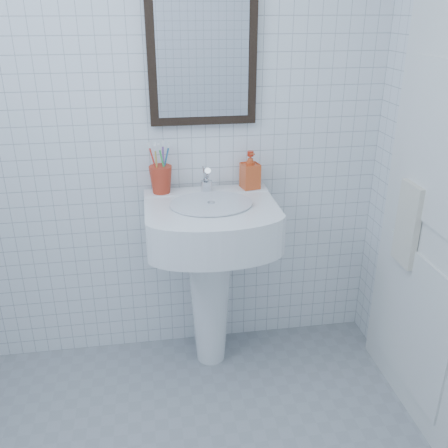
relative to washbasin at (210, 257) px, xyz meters
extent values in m
cube|color=white|center=(-0.19, 0.21, 0.62)|extent=(2.20, 0.02, 2.50)
cone|color=white|center=(0.00, 0.03, -0.25)|extent=(0.24, 0.24, 0.76)
cube|color=white|center=(0.00, -0.03, 0.20)|extent=(0.61, 0.43, 0.18)
cube|color=white|center=(0.00, 0.14, 0.28)|extent=(0.61, 0.11, 0.03)
cylinder|color=silver|center=(0.00, -0.06, 0.30)|extent=(0.38, 0.38, 0.01)
cylinder|color=silver|center=(0.00, 0.11, 0.33)|extent=(0.06, 0.06, 0.06)
cylinder|color=silver|center=(0.00, 0.10, 0.39)|extent=(0.03, 0.11, 0.09)
cylinder|color=silver|center=(0.00, 0.13, 0.37)|extent=(0.04, 0.06, 0.10)
imported|color=red|center=(0.22, 0.13, 0.39)|extent=(0.10, 0.10, 0.19)
cube|color=black|center=(0.00, 0.19, 0.92)|extent=(0.50, 0.04, 0.62)
cube|color=silver|center=(0.00, 0.17, 0.92)|extent=(0.42, 0.00, 0.54)
cube|color=white|center=(0.89, -0.44, 0.37)|extent=(0.04, 0.80, 2.00)
torus|color=silver|center=(0.87, -0.30, 0.42)|extent=(0.01, 0.18, 0.18)
cube|color=silver|center=(0.85, -0.30, 0.24)|extent=(0.03, 0.16, 0.38)
camera|label=1|loc=(-0.27, -2.17, 1.13)|focal=40.00mm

